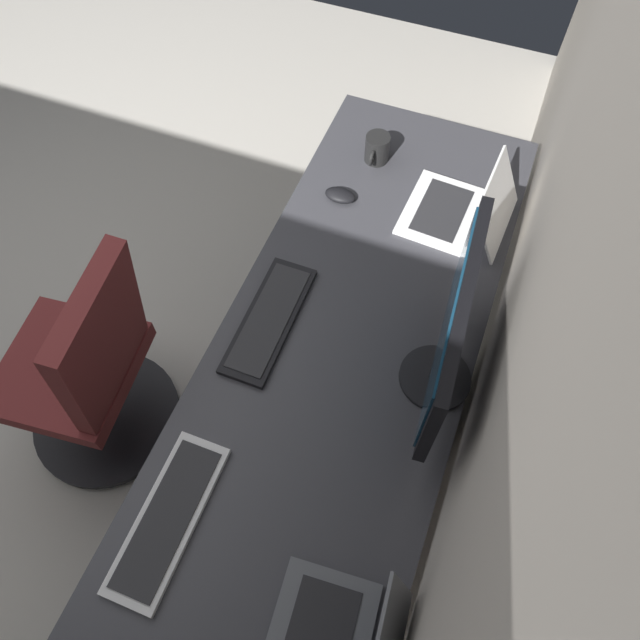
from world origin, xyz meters
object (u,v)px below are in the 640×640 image
object	(u,v)px
monitor_primary	(450,333)
laptop_leftmost	(463,209)
drawer_pedestal	(351,395)
coffee_mug	(377,149)
keyboard_main	(168,518)
mouse_main	(340,195)
office_chair	(90,375)
keyboard_spare	(269,319)

from	to	relation	value
monitor_primary	laptop_leftmost	size ratio (longest dim) A/B	1.65
drawer_pedestal	coffee_mug	xyz separation A→B (m)	(-0.71, -0.18, 0.43)
monitor_primary	keyboard_main	bearing A→B (deg)	-39.66
mouse_main	coffee_mug	size ratio (longest dim) A/B	0.84
monitor_primary	mouse_main	world-z (taller)	monitor_primary
mouse_main	coffee_mug	xyz separation A→B (m)	(-0.22, 0.05, 0.03)
monitor_primary	office_chair	distance (m)	1.21
monitor_primary	coffee_mug	distance (m)	0.88
laptop_leftmost	mouse_main	size ratio (longest dim) A/B	3.32
keyboard_spare	coffee_mug	xyz separation A→B (m)	(-0.74, 0.08, 0.04)
drawer_pedestal	keyboard_main	size ratio (longest dim) A/B	1.65
monitor_primary	mouse_main	distance (m)	0.75
laptop_leftmost	keyboard_spare	size ratio (longest dim) A/B	0.82
laptop_leftmost	keyboard_main	size ratio (longest dim) A/B	0.82
office_chair	laptop_leftmost	bearing A→B (deg)	130.80
monitor_primary	coffee_mug	world-z (taller)	monitor_primary
keyboard_main	drawer_pedestal	bearing A→B (deg)	157.67
drawer_pedestal	monitor_primary	world-z (taller)	monitor_primary
keyboard_main	mouse_main	distance (m)	1.13
laptop_leftmost	office_chair	world-z (taller)	office_chair
keyboard_spare	mouse_main	bearing A→B (deg)	176.97
monitor_primary	keyboard_main	distance (m)	0.82
drawer_pedestal	coffee_mug	distance (m)	0.85
coffee_mug	office_chair	xyz separation A→B (m)	(1.00, -0.63, -0.32)
keyboard_main	mouse_main	world-z (taller)	mouse_main
mouse_main	coffee_mug	world-z (taller)	coffee_mug
monitor_primary	mouse_main	size ratio (longest dim) A/B	5.48
keyboard_spare	coffee_mug	size ratio (longest dim) A/B	3.39
office_chair	mouse_main	bearing A→B (deg)	143.56
drawer_pedestal	laptop_leftmost	bearing A→B (deg)	163.43
laptop_leftmost	coffee_mug	world-z (taller)	laptop_leftmost
mouse_main	laptop_leftmost	bearing A→B (deg)	98.39
keyboard_spare	office_chair	size ratio (longest dim) A/B	0.43
coffee_mug	office_chair	distance (m)	1.23
laptop_leftmost	keyboard_spare	world-z (taller)	laptop_leftmost
monitor_primary	laptop_leftmost	xyz separation A→B (m)	(-0.59, -0.08, -0.20)
monitor_primary	keyboard_spare	size ratio (longest dim) A/B	1.35
laptop_leftmost	keyboard_main	bearing A→B (deg)	-19.72
drawer_pedestal	keyboard_spare	size ratio (longest dim) A/B	1.65
laptop_leftmost	keyboard_spare	distance (m)	0.72
drawer_pedestal	monitor_primary	size ratio (longest dim) A/B	1.22
drawer_pedestal	office_chair	bearing A→B (deg)	-70.18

